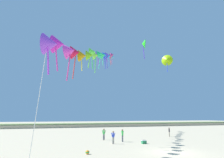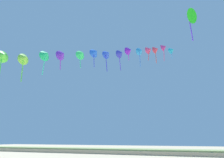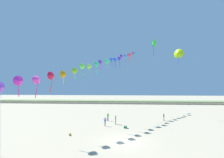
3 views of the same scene
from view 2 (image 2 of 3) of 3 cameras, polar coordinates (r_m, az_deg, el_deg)
The scene contains 3 objects.
dune_ridge at distance 58.39m, azimuth 14.66°, elevation -16.69°, with size 120.00×8.51×1.21m.
kite_banner_string at distance 26.15m, azimuth -9.48°, elevation 5.90°, with size 16.97×36.99×18.64m.
large_kite_mid_trail at distance 32.76m, azimuth 18.22°, elevation 14.08°, with size 1.83×2.19×4.39m.
Camera 2 is at (9.69, -9.13, 3.58)m, focal length 38.00 mm.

